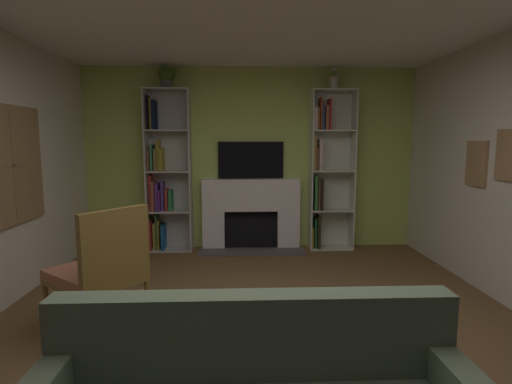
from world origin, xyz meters
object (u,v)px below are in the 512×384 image
armchair (102,268)px  fireplace (251,212)px  tv (251,160)px  bookshelf_right (326,170)px  potted_plant (166,76)px  vase_with_flowers (334,82)px  bookshelf_left (164,177)px

armchair → fireplace: bearing=62.8°
tv → bookshelf_right: bookshelf_right is taller
potted_plant → armchair: 3.15m
bookshelf_right → vase_with_flowers: 1.24m
fireplace → vase_with_flowers: size_ratio=4.98×
fireplace → tv: (0.00, 0.08, 0.76)m
bookshelf_right → vase_with_flowers: bearing=-24.9°
bookshelf_right → tv: bearing=175.7°
armchair → tv: bearing=63.6°
bookshelf_right → vase_with_flowers: size_ratio=7.58×
tv → potted_plant: size_ratio=3.12×
bookshelf_left → vase_with_flowers: size_ratio=7.58×
bookshelf_left → vase_with_flowers: 2.76m
tv → vase_with_flowers: vase_with_flowers is taller
vase_with_flowers → bookshelf_right: bearing=155.1°
vase_with_flowers → armchair: (-2.47, -2.50, -1.86)m
tv → bookshelf_right: bearing=-4.3°
tv → vase_with_flowers: bearing=-5.9°
bookshelf_left → armchair: bearing=-91.3°
bookshelf_right → potted_plant: (-2.26, -0.04, 1.30)m
vase_with_flowers → armchair: size_ratio=0.29×
bookshelf_left → armchair: (-0.06, -2.54, -0.51)m
bookshelf_right → vase_with_flowers: vase_with_flowers is taller
potted_plant → vase_with_flowers: potted_plant is taller
tv → bookshelf_left: (-1.25, -0.08, -0.24)m
bookshelf_left → bookshelf_right: (2.33, -0.00, 0.10)m
armchair → potted_plant: bearing=86.9°
fireplace → bookshelf_right: size_ratio=0.66×
armchair → vase_with_flowers: bearing=45.3°
fireplace → tv: tv is taller
potted_plant → vase_with_flowers: (2.34, 0.00, -0.06)m
fireplace → vase_with_flowers: bearing=-1.8°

